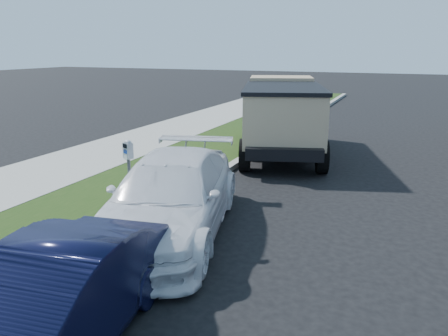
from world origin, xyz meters
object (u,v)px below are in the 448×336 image
at_px(white_wagon, 173,195).
at_px(dump_truck, 282,112).
at_px(parking_meter, 129,160).
at_px(navy_sedan, 48,308).

height_order(white_wagon, dump_truck, dump_truck).
xyz_separation_m(parking_meter, white_wagon, (1.25, -0.39, -0.50)).
distance_m(white_wagon, dump_truck, 7.39).
bearing_deg(white_wagon, parking_meter, 147.98).
bearing_deg(navy_sedan, parking_meter, 103.91).
relative_size(white_wagon, navy_sedan, 1.27).
distance_m(white_wagon, navy_sedan, 3.76).
height_order(white_wagon, navy_sedan, white_wagon).
distance_m(parking_meter, dump_truck, 7.09).
relative_size(parking_meter, navy_sedan, 0.38).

